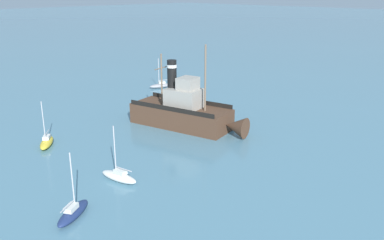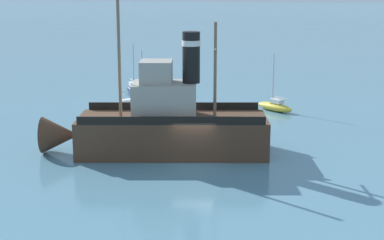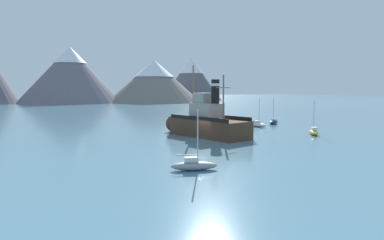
% 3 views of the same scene
% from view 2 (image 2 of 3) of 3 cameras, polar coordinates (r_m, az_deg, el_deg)
% --- Properties ---
extents(ground_plane, '(600.00, 600.00, 0.00)m').
position_cam_2_polar(ground_plane, '(36.23, 0.32, -4.09)').
color(ground_plane, teal).
extents(old_tugboat, '(6.85, 14.79, 9.90)m').
position_cam_2_polar(old_tugboat, '(37.69, -2.84, -0.53)').
color(old_tugboat, '#4C3323').
rests_on(old_tugboat, ground).
extents(sailboat_white, '(1.74, 3.93, 4.90)m').
position_cam_2_polar(sailboat_white, '(52.76, -5.15, 1.84)').
color(sailboat_white, white).
rests_on(sailboat_white, ground).
extents(sailboat_navy, '(3.84, 2.85, 4.90)m').
position_cam_2_polar(sailboat_navy, '(58.91, -5.70, 3.02)').
color(sailboat_navy, navy).
rests_on(sailboat_navy, ground).
extents(sailboat_yellow, '(3.23, 3.66, 4.90)m').
position_cam_2_polar(sailboat_yellow, '(50.92, 8.05, 1.35)').
color(sailboat_yellow, gold).
rests_on(sailboat_yellow, ground).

